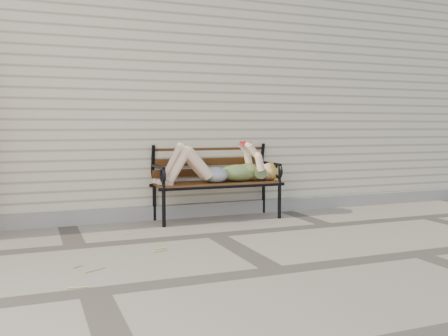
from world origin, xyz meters
name	(u,v)px	position (x,y,z in m)	size (l,w,h in m)	color
ground	(215,235)	(0.00, 0.00, 0.00)	(80.00, 80.00, 0.00)	gray
house_wall	(143,93)	(0.00, 3.00, 1.50)	(8.00, 4.00, 3.00)	beige
foundation_strip	(184,211)	(0.00, 0.97, 0.07)	(8.00, 0.10, 0.15)	gray
garden_bench	(215,170)	(0.31, 0.83, 0.54)	(1.49, 0.59, 0.96)	black
reading_woman	(219,167)	(0.32, 0.71, 0.57)	(1.40, 0.32, 0.44)	#093941
straw_scatter	(1,266)	(-1.80, -0.44, 0.01)	(2.89, 1.62, 0.01)	#C8BF61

